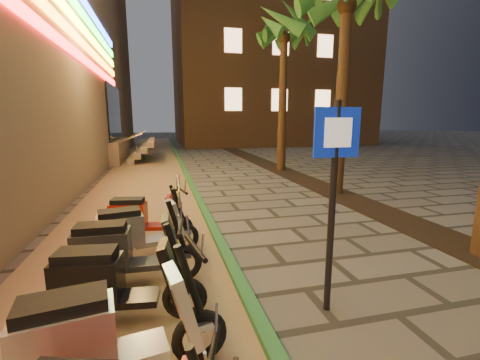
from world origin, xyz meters
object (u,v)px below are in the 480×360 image
object	(u,v)px
pedestrian_sign	(334,180)
scooter_7	(123,251)
scooter_8	(137,231)
scooter_9	(141,217)
scooter_5	(103,336)
scooter_6	(112,282)

from	to	relation	value
pedestrian_sign	scooter_7	xyz separation A→B (m)	(-2.57, 1.24, -1.14)
scooter_8	scooter_9	size ratio (longest dim) A/B	1.07
pedestrian_sign	scooter_9	size ratio (longest dim) A/B	1.61
scooter_8	scooter_5	bearing A→B (deg)	-103.92
scooter_6	scooter_8	bearing A→B (deg)	91.77
scooter_8	scooter_9	xyz separation A→B (m)	(0.02, 0.95, -0.04)
scooter_6	scooter_9	size ratio (longest dim) A/B	1.08
scooter_5	scooter_7	world-z (taller)	scooter_5
pedestrian_sign	scooter_8	size ratio (longest dim) A/B	1.51
scooter_6	scooter_8	xyz separation A→B (m)	(0.17, 1.75, -0.00)
scooter_6	scooter_8	size ratio (longest dim) A/B	1.01
scooter_7	scooter_6	bearing A→B (deg)	-89.15
pedestrian_sign	scooter_5	world-z (taller)	pedestrian_sign
scooter_5	scooter_9	size ratio (longest dim) A/B	1.13
pedestrian_sign	scooter_8	bearing A→B (deg)	139.29
scooter_5	scooter_9	bearing A→B (deg)	78.33
scooter_9	scooter_7	bearing A→B (deg)	-85.37
scooter_6	scooter_9	world-z (taller)	scooter_6
scooter_6	pedestrian_sign	bearing A→B (deg)	-0.39
scooter_7	scooter_8	bearing A→B (deg)	82.95
pedestrian_sign	scooter_9	xyz separation A→B (m)	(-2.41, 3.04, -1.20)
scooter_5	scooter_7	size ratio (longest dim) A/B	1.02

